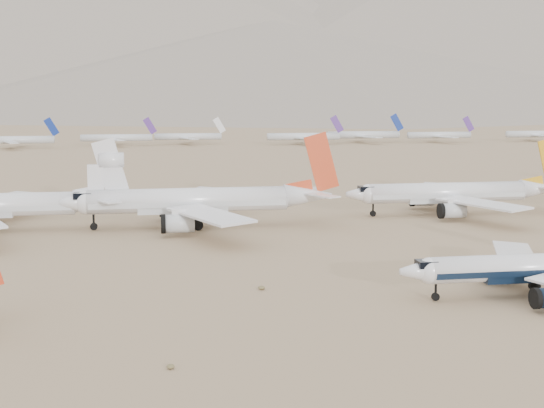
# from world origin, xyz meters

# --- Properties ---
(ground) EXTENTS (7000.00, 7000.00, 0.00)m
(ground) POSITION_xyz_m (0.00, 0.00, 0.00)
(ground) COLOR #866C4E
(ground) RESTS_ON ground
(row2_gold_tail) EXTENTS (49.53, 48.44, 17.64)m
(row2_gold_tail) POSITION_xyz_m (23.50, 73.92, 4.93)
(row2_gold_tail) COLOR white
(row2_gold_tail) RESTS_ON ground
(row2_orange_tail) EXTENTS (55.01, 53.81, 19.62)m
(row2_orange_tail) POSITION_xyz_m (-35.47, 66.62, 5.51)
(row2_orange_tail) COLOR white
(row2_orange_tail) RESTS_ON ground
(distant_storage_row) EXTENTS (601.97, 59.53, 14.02)m
(distant_storage_row) POSITION_xyz_m (34.98, 318.90, 4.32)
(distant_storage_row) COLOR silver
(distant_storage_row) RESTS_ON ground
(mountain_range) EXTENTS (7354.00, 3024.00, 470.00)m
(mountain_range) POSITION_xyz_m (70.18, 1648.01, 190.32)
(mountain_range) COLOR slate
(mountain_range) RESTS_ON ground
(foothills) EXTENTS (4637.50, 1395.00, 155.00)m
(foothills) POSITION_xyz_m (526.68, 1100.00, 67.15)
(foothills) COLOR slate
(foothills) RESTS_ON ground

